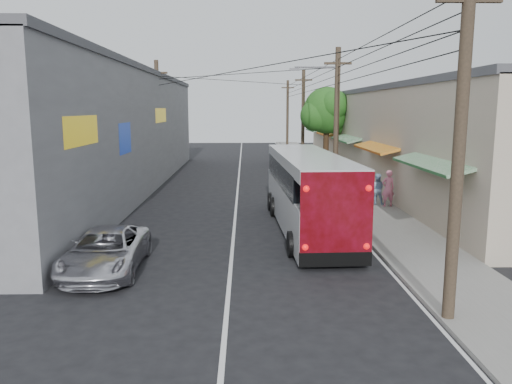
% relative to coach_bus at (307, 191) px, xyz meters
% --- Properties ---
extents(ground, '(120.00, 120.00, 0.00)m').
position_rel_coach_bus_xyz_m(ground, '(-3.00, -7.13, -1.62)').
color(ground, black).
rests_on(ground, ground).
extents(sidewalk, '(3.00, 80.00, 0.12)m').
position_rel_coach_bus_xyz_m(sidewalk, '(3.50, 12.87, -1.56)').
color(sidewalk, slate).
rests_on(sidewalk, ground).
extents(building_right, '(7.09, 40.00, 6.25)m').
position_rel_coach_bus_xyz_m(building_right, '(7.99, 14.87, 1.53)').
color(building_right, '#B8AC92').
rests_on(building_right, ground).
extents(building_left, '(7.20, 36.00, 7.25)m').
position_rel_coach_bus_xyz_m(building_left, '(-11.49, 10.87, 2.03)').
color(building_left, gray).
rests_on(building_left, ground).
extents(utility_poles, '(11.80, 45.28, 8.00)m').
position_rel_coach_bus_xyz_m(utility_poles, '(0.13, 13.20, 2.51)').
color(utility_poles, '#473828').
rests_on(utility_poles, ground).
extents(street_tree, '(4.40, 4.00, 6.60)m').
position_rel_coach_bus_xyz_m(street_tree, '(3.88, 18.89, 3.05)').
color(street_tree, '#3F2B19').
rests_on(street_tree, ground).
extents(coach_bus, '(2.84, 10.95, 3.13)m').
position_rel_coach_bus_xyz_m(coach_bus, '(0.00, 0.00, 0.00)').
color(coach_bus, silver).
rests_on(coach_bus, ground).
extents(jeepney, '(2.27, 4.71, 1.29)m').
position_rel_coach_bus_xyz_m(jeepney, '(-6.80, -5.25, -0.98)').
color(jeepney, silver).
rests_on(jeepney, ground).
extents(parked_suv, '(2.24, 5.07, 1.45)m').
position_rel_coach_bus_xyz_m(parked_suv, '(1.60, 5.87, -0.90)').
color(parked_suv, '#9999A1').
rests_on(parked_suv, ground).
extents(parked_car_mid, '(2.14, 4.88, 1.64)m').
position_rel_coach_bus_xyz_m(parked_car_mid, '(1.42, 14.49, -0.80)').
color(parked_car_mid, '#292A2F').
rests_on(parked_car_mid, ground).
extents(parked_car_far, '(2.00, 4.35, 1.38)m').
position_rel_coach_bus_xyz_m(parked_car_far, '(0.80, 24.00, -0.93)').
color(parked_car_far, black).
rests_on(parked_car_far, ground).
extents(pedestrian_near, '(0.71, 0.52, 1.82)m').
position_rel_coach_bus_xyz_m(pedestrian_near, '(4.56, 4.19, -0.59)').
color(pedestrian_near, pink).
rests_on(pedestrian_near, sidewalk).
extents(pedestrian_far, '(0.88, 0.75, 1.58)m').
position_rel_coach_bus_xyz_m(pedestrian_far, '(4.17, 4.79, -0.71)').
color(pedestrian_far, '#9ABFE1').
rests_on(pedestrian_far, sidewalk).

